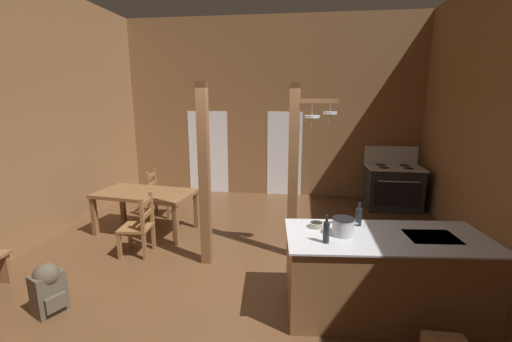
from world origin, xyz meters
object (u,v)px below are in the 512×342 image
ladderback_chair_near_window (139,226)px  bottle_short_on_counter (326,232)px  ladderback_chair_by_post (159,194)px  stockpot_on_counter (343,227)px  mixing_bowl_on_counter (317,225)px  dining_table (146,197)px  backpack (48,287)px  stove_range (393,187)px  kitchen_island (384,274)px  bottle_tall_on_counter (359,216)px

ladderback_chair_near_window → bottle_short_on_counter: bottle_short_on_counter is taller
ladderback_chair_by_post → bottle_short_on_counter: bottle_short_on_counter is taller
stockpot_on_counter → ladderback_chair_near_window: bearing=160.2°
mixing_bowl_on_counter → dining_table: bearing=149.4°
ladderback_chair_by_post → backpack: (0.10, -3.21, -0.14)m
stove_range → stockpot_on_counter: size_ratio=4.27×
mixing_bowl_on_counter → kitchen_island: bearing=-10.7°
ladderback_chair_by_post → dining_table: bearing=-81.4°
ladderback_chair_by_post → bottle_short_on_counter: 4.34m
dining_table → ladderback_chair_near_window: size_ratio=1.90×
ladderback_chair_by_post → mixing_bowl_on_counter: bearing=-39.9°
kitchen_island → stove_range: size_ratio=1.70×
ladderback_chair_by_post → stockpot_on_counter: bearing=-39.5°
kitchen_island → ladderback_chair_by_post: ladderback_chair_by_post is taller
kitchen_island → bottle_short_on_counter: bottle_short_on_counter is taller
dining_table → stove_range: bearing=22.4°
stove_range → stockpot_on_counter: 4.19m
kitchen_island → mixing_bowl_on_counter: bearing=169.3°
dining_table → bottle_short_on_counter: bearing=-35.4°
stove_range → ladderback_chair_near_window: size_ratio=1.39×
bottle_short_on_counter → ladderback_chair_near_window: bearing=154.9°
kitchen_island → backpack: size_ratio=3.76×
stockpot_on_counter → mixing_bowl_on_counter: 0.34m
dining_table → mixing_bowl_on_counter: 3.40m
stove_range → dining_table: bearing=-157.6°
kitchen_island → stove_range: stove_range is taller
kitchen_island → mixing_bowl_on_counter: (-0.75, 0.14, 0.49)m
dining_table → bottle_short_on_counter: size_ratio=6.01×
dining_table → ladderback_chair_by_post: (-0.12, 0.82, -0.20)m
ladderback_chair_by_post → stove_range: bearing=13.1°
mixing_bowl_on_counter → bottle_short_on_counter: (0.08, -0.41, 0.09)m
ladderback_chair_near_window → ladderback_chair_by_post: (-0.42, 1.69, 0.00)m
kitchen_island → bottle_tall_on_counter: size_ratio=8.11×
ladderback_chair_by_post → bottle_short_on_counter: (3.12, -2.95, 0.58)m
ladderback_chair_by_post → bottle_tall_on_counter: size_ratio=3.44×
ladderback_chair_near_window → bottle_tall_on_counter: bearing=-13.1°
dining_table → ladderback_chair_near_window: ladderback_chair_near_window is taller
bottle_tall_on_counter → stockpot_on_counter: bearing=-123.9°
stockpot_on_counter → mixing_bowl_on_counter: (-0.27, 0.19, -0.07)m
dining_table → bottle_tall_on_counter: size_ratio=6.53×
backpack → ladderback_chair_near_window: bearing=77.8°
dining_table → mixing_bowl_on_counter: size_ratio=10.91×
bottle_tall_on_counter → ladderback_chair_by_post: bearing=145.6°
stove_range → ladderback_chair_by_post: (-4.84, -1.13, -0.03)m
backpack → bottle_tall_on_counter: bearing=12.9°
backpack → stockpot_on_counter: (3.22, 0.47, 0.70)m
kitchen_island → ladderback_chair_by_post: bearing=144.7°
backpack → bottle_short_on_counter: 3.12m
ladderback_chair_by_post → bottle_short_on_counter: size_ratio=3.17×
ladderback_chair_near_window → bottle_tall_on_counter: bottle_tall_on_counter is taller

